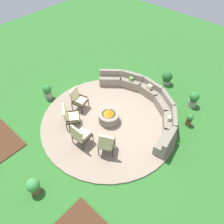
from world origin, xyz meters
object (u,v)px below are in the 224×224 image
Objects in this scene: potted_plant_0 at (189,120)px; potted_plant_3 at (194,99)px; lounge_chair_front_right at (70,116)px; potted_plant_4 at (47,91)px; lounge_chair_back_right at (106,143)px; lounge_chair_front_left at (78,99)px; potted_plant_1 at (33,186)px; curved_stone_bench at (147,101)px; lounge_chair_back_left at (80,135)px; fire_pit at (109,116)px; potted_plant_2 at (167,78)px.

potted_plant_3 is (-0.44, 1.15, 0.10)m from potted_plant_0.
lounge_chair_front_right is 5.46m from potted_plant_3.
lounge_chair_front_right reaches higher than potted_plant_0.
lounge_chair_front_right is 1.45× the size of potted_plant_4.
lounge_chair_back_right is at bearing -104.04° from potted_plant_3.
lounge_chair_front_left is 4.00m from potted_plant_1.
curved_stone_bench is 3.43m from lounge_chair_back_left.
potted_plant_3 is (1.12, 4.48, -0.23)m from lounge_chair_back_right.
curved_stone_bench is 8.74× the size of potted_plant_0.
lounge_chair_front_left is 0.94× the size of lounge_chair_front_right.
fire_pit reaches higher than potted_plant_2.
fire_pit is 1.32× the size of potted_plant_1.
lounge_chair_back_left is at bearing -124.58° from potted_plant_0.
potted_plant_2 is (0.38, 5.40, -0.23)m from lounge_chair_back_left.
lounge_chair_front_left is 1.06m from lounge_chair_front_right.
potted_plant_3 is at bearing 43.27° from lounge_chair_back_right.
potted_plant_4 is at bearing -166.08° from fire_pit.
lounge_chair_back_left is at bearing -89.57° from fire_pit.
potted_plant_3 is 6.63m from potted_plant_4.
fire_pit is 1.90m from curved_stone_bench.
potted_plant_3 is at bearing 119.23° from lounge_chair_front_left.
lounge_chair_back_right is 4.16m from potted_plant_4.
potted_plant_1 is at bearing -86.50° from lounge_chair_back_left.
lounge_chair_front_left is at bearing -136.05° from curved_stone_bench.
potted_plant_1 is 0.94× the size of potted_plant_2.
fire_pit is at bearing -122.93° from potted_plant_3.
lounge_chair_front_left is 1.79× the size of potted_plant_0.
potted_plant_2 is 1.82m from potted_plant_3.
potted_plant_4 is (-2.14, 0.44, -0.21)m from lounge_chair_front_right.
lounge_chair_back_right is 3.69m from potted_plant_0.
fire_pit is at bearing 85.90° from lounge_chair_front_left.
lounge_chair_front_right is 2.19m from potted_plant_4.
potted_plant_0 is at bearing 52.21° from lounge_chair_back_left.
fire_pit is 1.59m from lounge_chair_front_right.
lounge_chair_back_left reaches higher than lounge_chair_front_left.
lounge_chair_back_left reaches higher than potted_plant_1.
potted_plant_0 is (2.55, 3.69, -0.31)m from lounge_chair_back_left.
potted_plant_4 is (-3.42, 3.08, 0.04)m from potted_plant_1.
potted_plant_1 is (1.28, -2.65, -0.25)m from lounge_chair_front_right.
potted_plant_1 reaches higher than potted_plant_0.
lounge_chair_back_left is 0.96× the size of lounge_chair_back_right.
fire_pit is 1.59m from lounge_chair_back_left.
lounge_chair_back_right reaches higher than fire_pit.
lounge_chair_back_left is (-0.62, -3.36, 0.25)m from curved_stone_bench.
fire_pit is 1.24× the size of potted_plant_2.
lounge_chair_front_left reaches higher than potted_plant_3.
lounge_chair_back_left is 1.54× the size of potted_plant_2.
lounge_chair_back_right reaches higher than potted_plant_3.
lounge_chair_back_left is 1.45× the size of potted_plant_4.
curved_stone_bench is at bearing 118.84° from lounge_chair_front_left.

